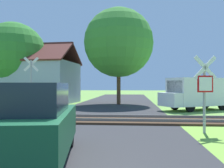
# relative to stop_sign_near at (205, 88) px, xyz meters

# --- Properties ---
(road_asphalt) EXTENTS (7.18, 80.00, 0.01)m
(road_asphalt) POSITION_rel_stop_sign_near_xyz_m (-4.18, -2.24, -1.62)
(road_asphalt) COLOR #2D2D30
(road_asphalt) RESTS_ON ground
(rail_track) EXTENTS (60.00, 2.60, 0.22)m
(rail_track) POSITION_rel_stop_sign_near_xyz_m (-4.18, 2.85, -1.56)
(rail_track) COLOR #422D1E
(rail_track) RESTS_ON ground
(stop_sign_near) EXTENTS (0.86, 0.24, 2.81)m
(stop_sign_near) POSITION_rel_stop_sign_near_xyz_m (0.00, 0.00, 0.00)
(stop_sign_near) COLOR #9E9EA5
(stop_sign_near) RESTS_ON ground
(crossing_sign_far) EXTENTS (0.86, 0.23, 3.42)m
(crossing_sign_far) POSITION_rel_stop_sign_near_xyz_m (-8.56, 4.97, 0.35)
(crossing_sign_far) COLOR #9E9EA5
(crossing_sign_far) RESTS_ON ground
(house) EXTENTS (7.02, 6.80, 5.91)m
(house) POSITION_rel_stop_sign_near_xyz_m (-11.53, 14.50, 0.52)
(house) COLOR #99A3B7
(house) RESTS_ON ground
(tree_left) EXTENTS (6.21, 6.21, 7.79)m
(tree_left) POSITION_rel_stop_sign_near_xyz_m (-14.05, 13.85, 3.06)
(tree_left) COLOR #513823
(tree_left) RESTS_ON ground
(tree_center) EXTENTS (6.32, 6.32, 8.79)m
(tree_center) POSITION_rel_stop_sign_near_xyz_m (-3.88, 13.44, 4.00)
(tree_center) COLOR #513823
(tree_center) RESTS_ON ground
(mail_truck) EXTENTS (5.18, 4.01, 2.24)m
(mail_truck) POSITION_rel_stop_sign_near_xyz_m (1.83, 8.53, -0.38)
(mail_truck) COLOR white
(mail_truck) RESTS_ON ground
(parked_car) EXTENTS (2.27, 4.21, 1.78)m
(parked_car) POSITION_rel_stop_sign_near_xyz_m (-4.82, -3.81, -0.73)
(parked_car) COLOR #144C2D
(parked_car) RESTS_ON ground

